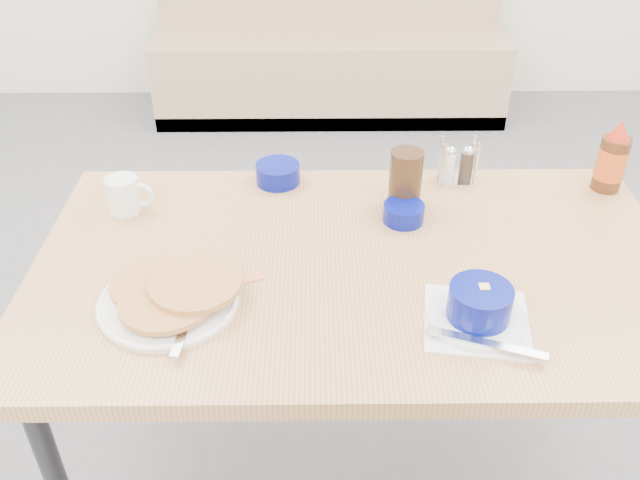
{
  "coord_description": "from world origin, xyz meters",
  "views": [
    {
      "loc": [
        -0.09,
        -0.92,
        1.63
      ],
      "look_at": [
        -0.08,
        0.24,
        0.82
      ],
      "focal_mm": 38.0,
      "sensor_mm": 36.0,
      "label": 1
    }
  ],
  "objects_px": {
    "booth_bench": "(330,48)",
    "syrup_bottle": "(612,160)",
    "butter_bowl": "(404,213)",
    "coffee_mug": "(125,194)",
    "amber_tumbler": "(405,180)",
    "dining_table": "(357,283)",
    "grits_setting": "(479,308)",
    "condiment_caddy": "(457,167)",
    "creamer_bowl": "(278,174)",
    "pancake_plate": "(171,295)"
  },
  "relations": [
    {
      "from": "booth_bench",
      "to": "syrup_bottle",
      "type": "bearing_deg",
      "value": -74.01
    },
    {
      "from": "butter_bowl",
      "to": "syrup_bottle",
      "type": "distance_m",
      "value": 0.55
    },
    {
      "from": "coffee_mug",
      "to": "amber_tumbler",
      "type": "height_order",
      "value": "amber_tumbler"
    },
    {
      "from": "dining_table",
      "to": "butter_bowl",
      "type": "bearing_deg",
      "value": 53.99
    },
    {
      "from": "booth_bench",
      "to": "coffee_mug",
      "type": "xyz_separation_m",
      "value": [
        -0.54,
        -2.32,
        0.45
      ]
    },
    {
      "from": "dining_table",
      "to": "booth_bench",
      "type": "bearing_deg",
      "value": 90.0
    },
    {
      "from": "booth_bench",
      "to": "grits_setting",
      "type": "xyz_separation_m",
      "value": [
        0.22,
        -2.73,
        0.45
      ]
    },
    {
      "from": "amber_tumbler",
      "to": "syrup_bottle",
      "type": "distance_m",
      "value": 0.52
    },
    {
      "from": "dining_table",
      "to": "condiment_caddy",
      "type": "height_order",
      "value": "condiment_caddy"
    },
    {
      "from": "booth_bench",
      "to": "amber_tumbler",
      "type": "bearing_deg",
      "value": -86.98
    },
    {
      "from": "booth_bench",
      "to": "creamer_bowl",
      "type": "bearing_deg",
      "value": -94.85
    },
    {
      "from": "amber_tumbler",
      "to": "condiment_caddy",
      "type": "height_order",
      "value": "amber_tumbler"
    },
    {
      "from": "coffee_mug",
      "to": "amber_tumbler",
      "type": "relative_size",
      "value": 0.77
    },
    {
      "from": "creamer_bowl",
      "to": "syrup_bottle",
      "type": "relative_size",
      "value": 0.6
    },
    {
      "from": "booth_bench",
      "to": "syrup_bottle",
      "type": "distance_m",
      "value": 2.37
    },
    {
      "from": "dining_table",
      "to": "butter_bowl",
      "type": "xyz_separation_m",
      "value": [
        0.11,
        0.16,
        0.08
      ]
    },
    {
      "from": "syrup_bottle",
      "to": "amber_tumbler",
      "type": "bearing_deg",
      "value": -171.26
    },
    {
      "from": "pancake_plate",
      "to": "dining_table",
      "type": "bearing_deg",
      "value": 19.87
    },
    {
      "from": "grits_setting",
      "to": "creamer_bowl",
      "type": "bearing_deg",
      "value": 126.77
    },
    {
      "from": "coffee_mug",
      "to": "creamer_bowl",
      "type": "height_order",
      "value": "coffee_mug"
    },
    {
      "from": "dining_table",
      "to": "coffee_mug",
      "type": "bearing_deg",
      "value": 158.91
    },
    {
      "from": "condiment_caddy",
      "to": "dining_table",
      "type": "bearing_deg",
      "value": -130.95
    },
    {
      "from": "amber_tumbler",
      "to": "syrup_bottle",
      "type": "height_order",
      "value": "syrup_bottle"
    },
    {
      "from": "creamer_bowl",
      "to": "amber_tumbler",
      "type": "relative_size",
      "value": 0.76
    },
    {
      "from": "booth_bench",
      "to": "creamer_bowl",
      "type": "distance_m",
      "value": 2.24
    },
    {
      "from": "booth_bench",
      "to": "butter_bowl",
      "type": "relative_size",
      "value": 19.76
    },
    {
      "from": "booth_bench",
      "to": "grits_setting",
      "type": "bearing_deg",
      "value": -85.48
    },
    {
      "from": "pancake_plate",
      "to": "coffee_mug",
      "type": "relative_size",
      "value": 2.7
    },
    {
      "from": "coffee_mug",
      "to": "amber_tumbler",
      "type": "bearing_deg",
      "value": 1.07
    },
    {
      "from": "pancake_plate",
      "to": "grits_setting",
      "type": "bearing_deg",
      "value": -5.92
    },
    {
      "from": "creamer_bowl",
      "to": "syrup_bottle",
      "type": "bearing_deg",
      "value": -2.69
    },
    {
      "from": "grits_setting",
      "to": "amber_tumbler",
      "type": "relative_size",
      "value": 1.62
    },
    {
      "from": "creamer_bowl",
      "to": "amber_tumbler",
      "type": "distance_m",
      "value": 0.33
    },
    {
      "from": "pancake_plate",
      "to": "butter_bowl",
      "type": "xyz_separation_m",
      "value": [
        0.49,
        0.29,
        0.0
      ]
    },
    {
      "from": "coffee_mug",
      "to": "grits_setting",
      "type": "distance_m",
      "value": 0.86
    },
    {
      "from": "creamer_bowl",
      "to": "condiment_caddy",
      "type": "xyz_separation_m",
      "value": [
        0.46,
        0.0,
        0.02
      ]
    },
    {
      "from": "pancake_plate",
      "to": "coffee_mug",
      "type": "distance_m",
      "value": 0.38
    },
    {
      "from": "grits_setting",
      "to": "syrup_bottle",
      "type": "relative_size",
      "value": 1.27
    },
    {
      "from": "dining_table",
      "to": "creamer_bowl",
      "type": "bearing_deg",
      "value": 118.71
    },
    {
      "from": "pancake_plate",
      "to": "grits_setting",
      "type": "height_order",
      "value": "grits_setting"
    },
    {
      "from": "coffee_mug",
      "to": "butter_bowl",
      "type": "relative_size",
      "value": 1.17
    },
    {
      "from": "pancake_plate",
      "to": "grits_setting",
      "type": "xyz_separation_m",
      "value": [
        0.59,
        -0.06,
        0.02
      ]
    },
    {
      "from": "coffee_mug",
      "to": "butter_bowl",
      "type": "bearing_deg",
      "value": -4.53
    },
    {
      "from": "pancake_plate",
      "to": "butter_bowl",
      "type": "distance_m",
      "value": 0.57
    },
    {
      "from": "grits_setting",
      "to": "butter_bowl",
      "type": "bearing_deg",
      "value": 105.99
    },
    {
      "from": "pancake_plate",
      "to": "creamer_bowl",
      "type": "relative_size",
      "value": 2.71
    },
    {
      "from": "dining_table",
      "to": "grits_setting",
      "type": "xyz_separation_m",
      "value": [
        0.22,
        -0.2,
        0.1
      ]
    },
    {
      "from": "dining_table",
      "to": "butter_bowl",
      "type": "relative_size",
      "value": 14.56
    },
    {
      "from": "creamer_bowl",
      "to": "butter_bowl",
      "type": "distance_m",
      "value": 0.35
    },
    {
      "from": "dining_table",
      "to": "pancake_plate",
      "type": "height_order",
      "value": "pancake_plate"
    }
  ]
}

